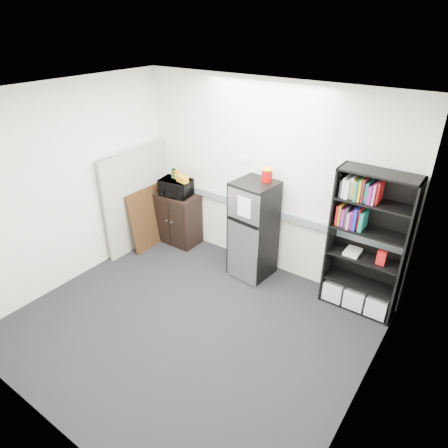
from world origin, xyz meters
name	(u,v)px	position (x,y,z in m)	size (l,w,h in m)	color
floor	(189,326)	(0.00, 0.00, 0.00)	(4.00, 4.00, 0.00)	black
wall_back	(266,180)	(0.00, 1.75, 1.35)	(4.00, 0.02, 2.70)	white
wall_right	(372,298)	(2.00, 0.00, 1.35)	(0.02, 3.50, 2.70)	white
wall_left	(68,187)	(-2.00, 0.00, 1.35)	(0.02, 3.50, 2.70)	white
ceiling	(176,99)	(0.00, 0.00, 2.70)	(4.00, 3.50, 0.02)	white
electrical_raceway	(263,210)	(0.00, 1.72, 0.90)	(3.92, 0.05, 0.10)	gray
wall_note	(245,161)	(-0.35, 1.74, 1.55)	(0.14, 0.00, 0.10)	white
bookshelf	(367,245)	(1.53, 1.57, 0.91)	(0.90, 0.34, 1.85)	black
cubicle_partition	(138,199)	(-1.90, 1.08, 0.81)	(0.06, 1.30, 1.62)	gray
cabinet	(178,219)	(-1.45, 1.50, 0.42)	(0.67, 0.45, 0.84)	black
microwave	(176,187)	(-1.45, 1.48, 0.97)	(0.48, 0.33, 0.27)	black
snack_box_a	(174,174)	(-1.50, 1.52, 1.18)	(0.07, 0.05, 0.15)	#25601B
snack_box_b	(174,174)	(-1.50, 1.52, 1.18)	(0.07, 0.05, 0.15)	#0B3213
snack_box_c	(177,175)	(-1.44, 1.52, 1.18)	(0.07, 0.05, 0.14)	orange
snack_bag	(183,179)	(-1.29, 1.47, 1.16)	(0.18, 0.10, 0.10)	orange
refrigerator	(253,230)	(0.02, 1.42, 0.71)	(0.58, 0.61, 1.42)	black
coffee_can	(267,174)	(0.12, 1.55, 1.52)	(0.15, 0.15, 0.20)	#A00807
framed_poster	(149,218)	(-1.77, 1.16, 0.49)	(0.17, 0.76, 0.97)	black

